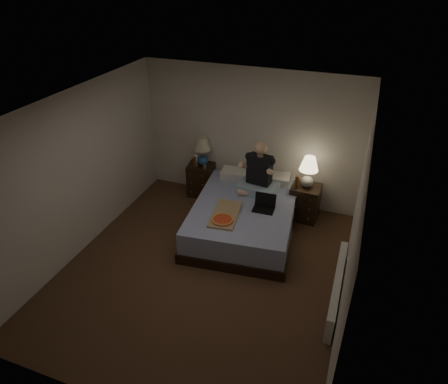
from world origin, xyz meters
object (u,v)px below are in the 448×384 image
at_px(soda_can, 205,166).
at_px(lamp_right, 308,172).
at_px(beer_bottle_right, 297,182).
at_px(laptop, 264,204).
at_px(nightstand_left, 202,179).
at_px(beer_bottle_left, 195,163).
at_px(radiator, 337,288).
at_px(bed, 244,218).
at_px(person, 258,168).
at_px(pizza_box, 222,220).
at_px(water_bottle, 196,160).
at_px(nightstand_right, 305,202).
at_px(lamp_left, 203,151).

bearing_deg(soda_can, lamp_right, -0.05).
xyz_separation_m(beer_bottle_right, laptop, (-0.38, -0.71, -0.10)).
bearing_deg(nightstand_left, beer_bottle_left, -109.62).
distance_m(nightstand_left, laptop, 1.82).
xyz_separation_m(beer_bottle_left, radiator, (2.87, -1.78, -0.55)).
bearing_deg(bed, person, 71.88).
bearing_deg(lamp_right, nightstand_left, 176.05).
bearing_deg(nightstand_left, pizza_box, -63.97).
relative_size(water_bottle, radiator, 0.16).
relative_size(lamp_right, pizza_box, 0.74).
bearing_deg(person, nightstand_left, 167.76).
relative_size(lamp_right, radiator, 0.35).
relative_size(bed, nightstand_left, 3.38).
distance_m(nightstand_right, lamp_right, 0.60).
distance_m(beer_bottle_left, pizza_box, 1.69).
bearing_deg(nightstand_left, soda_can, -53.36).
distance_m(water_bottle, soda_can, 0.23).
bearing_deg(radiator, water_bottle, 146.90).
relative_size(bed, radiator, 1.34).
bearing_deg(nightstand_right, nightstand_left, 177.86).
bearing_deg(radiator, lamp_right, 113.15).
relative_size(nightstand_left, radiator, 0.40).
xyz_separation_m(lamp_right, laptop, (-0.54, -0.82, -0.26)).
distance_m(soda_can, pizza_box, 1.63).
height_order(lamp_left, beer_bottle_right, lamp_left).
distance_m(bed, beer_bottle_left, 1.47).
height_order(nightstand_left, lamp_left, lamp_left).
bearing_deg(nightstand_right, beer_bottle_right, -143.75).
bearing_deg(nightstand_right, lamp_left, 177.72).
distance_m(water_bottle, beer_bottle_left, 0.12).
relative_size(lamp_left, radiator, 0.35).
bearing_deg(radiator, pizza_box, 165.85).
relative_size(nightstand_left, person, 0.68).
height_order(nightstand_left, soda_can, soda_can).
bearing_deg(bed, beer_bottle_left, 143.29).
xyz_separation_m(nightstand_left, pizza_box, (1.00, -1.52, 0.26)).
bearing_deg(radiator, soda_can, 145.67).
xyz_separation_m(water_bottle, laptop, (1.57, -0.88, -0.10)).
bearing_deg(water_bottle, beer_bottle_left, -75.43).
relative_size(laptop, radiator, 0.21).
bearing_deg(beer_bottle_left, soda_can, 18.59).
bearing_deg(lamp_right, water_bottle, 178.56).
bearing_deg(pizza_box, nightstand_left, 116.62).
relative_size(nightstand_right, soda_can, 6.37).
height_order(nightstand_left, beer_bottle_left, beer_bottle_left).
bearing_deg(radiator, beer_bottle_left, 148.21).
relative_size(beer_bottle_left, beer_bottle_right, 1.00).
distance_m(beer_bottle_left, radiator, 3.42).
height_order(lamp_left, water_bottle, lamp_left).
distance_m(lamp_left, soda_can, 0.29).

